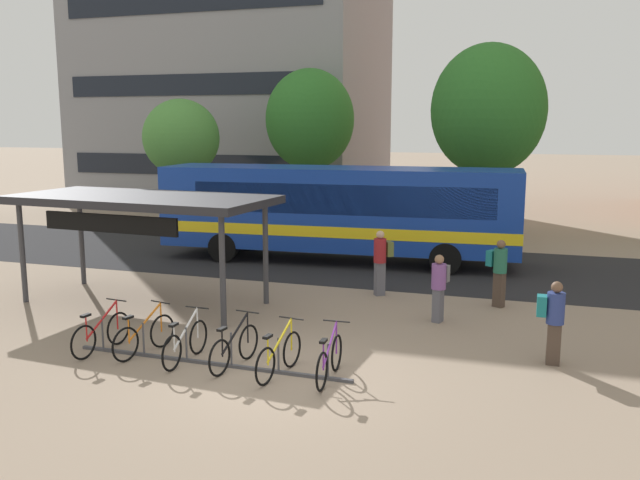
% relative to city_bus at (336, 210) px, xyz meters
% --- Properties ---
extents(ground, '(200.00, 200.00, 0.00)m').
position_rel_city_bus_xyz_m(ground, '(2.04, -10.50, -1.78)').
color(ground, gray).
extents(bus_lane_asphalt, '(80.00, 7.20, 0.01)m').
position_rel_city_bus_xyz_m(bus_lane_asphalt, '(2.04, 0.00, -1.77)').
color(bus_lane_asphalt, '#232326').
rests_on(bus_lane_asphalt, ground).
extents(city_bus, '(12.15, 3.25, 3.20)m').
position_rel_city_bus_xyz_m(city_bus, '(0.00, 0.00, 0.00)').
color(city_bus, '#14389E').
rests_on(city_bus, ground).
extents(bike_rack, '(5.88, 0.18, 0.70)m').
position_rel_city_bus_xyz_m(bike_rack, '(0.52, -10.40, -1.68)').
color(bike_rack, '#47474C').
rests_on(bike_rack, ground).
extents(parked_bicycle_red_0, '(0.52, 1.72, 0.99)m').
position_rel_city_bus_xyz_m(parked_bicycle_red_0, '(-1.93, -10.39, -1.39)').
color(parked_bicycle_red_0, black).
rests_on(parked_bicycle_red_0, ground).
extents(parked_bicycle_orange_1, '(0.58, 1.69, 0.99)m').
position_rel_city_bus_xyz_m(parked_bicycle_orange_1, '(-1.00, -10.26, -1.39)').
color(parked_bicycle_orange_1, black).
rests_on(parked_bicycle_orange_1, ground).
extents(parked_bicycle_white_2, '(0.52, 1.72, 0.99)m').
position_rel_city_bus_xyz_m(parked_bicycle_white_2, '(0.02, -10.41, -1.39)').
color(parked_bicycle_white_2, black).
rests_on(parked_bicycle_white_2, ground).
extents(parked_bicycle_black_3, '(0.52, 1.71, 0.99)m').
position_rel_city_bus_xyz_m(parked_bicycle_black_3, '(1.06, -10.37, -1.39)').
color(parked_bicycle_black_3, black).
rests_on(parked_bicycle_black_3, ground).
extents(parked_bicycle_yellow_4, '(0.52, 1.71, 0.99)m').
position_rel_city_bus_xyz_m(parked_bicycle_yellow_4, '(2.04, -10.52, -1.39)').
color(parked_bicycle_yellow_4, black).
rests_on(parked_bicycle_yellow_4, ground).
extents(parked_bicycle_purple_5, '(0.52, 1.72, 0.99)m').
position_rel_city_bus_xyz_m(parked_bicycle_purple_5, '(3.00, -10.45, -1.39)').
color(parked_bicycle_purple_5, black).
rests_on(parked_bicycle_purple_5, ground).
extents(transit_shelter, '(6.95, 3.45, 2.83)m').
position_rel_city_bus_xyz_m(transit_shelter, '(-3.21, -6.79, 0.87)').
color(transit_shelter, '#38383D').
rests_on(transit_shelter, ground).
extents(commuter_teal_pack_0, '(0.52, 0.34, 1.66)m').
position_rel_city_bus_xyz_m(commuter_teal_pack_0, '(6.87, -8.32, -0.82)').
color(commuter_teal_pack_0, '#47382D').
rests_on(commuter_teal_pack_0, ground).
extents(commuter_teal_pack_1, '(0.61, 0.53, 1.74)m').
position_rel_city_bus_xyz_m(commuter_teal_pack_1, '(5.62, -4.31, -0.77)').
color(commuter_teal_pack_1, '#47382D').
rests_on(commuter_teal_pack_1, ground).
extents(commuter_olive_pack_2, '(0.60, 0.57, 1.79)m').
position_rel_city_bus_xyz_m(commuter_olive_pack_2, '(2.50, -4.08, -0.74)').
color(commuter_olive_pack_2, '#565660').
rests_on(commuter_olive_pack_2, ground).
extents(commuter_grey_pack_3, '(0.43, 0.58, 1.62)m').
position_rel_city_bus_xyz_m(commuter_grey_pack_3, '(4.36, -6.10, -0.84)').
color(commuter_grey_pack_3, '#565660').
rests_on(commuter_grey_pack_3, ground).
extents(street_tree_1, '(4.09, 4.09, 7.16)m').
position_rel_city_bus_xyz_m(street_tree_1, '(-3.69, 8.12, 3.06)').
color(street_tree_1, brown).
rests_on(street_tree_1, ground).
extents(street_tree_2, '(4.62, 4.62, 7.86)m').
position_rel_city_bus_xyz_m(street_tree_2, '(4.40, 6.76, 3.42)').
color(street_tree_2, brown).
rests_on(street_tree_2, ground).
extents(street_tree_3, '(3.43, 3.43, 5.76)m').
position_rel_city_bus_xyz_m(street_tree_3, '(-8.91, 5.45, 2.24)').
color(street_tree_3, brown).
rests_on(street_tree_3, ground).
extents(building_left_wing, '(16.56, 11.43, 16.67)m').
position_rel_city_bus_xyz_m(building_left_wing, '(-11.06, 16.08, 6.56)').
color(building_left_wing, gray).
rests_on(building_left_wing, ground).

